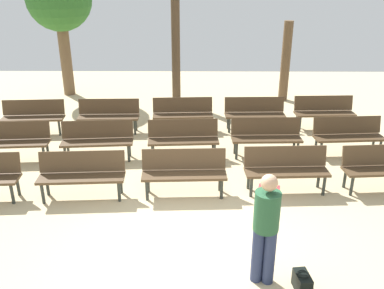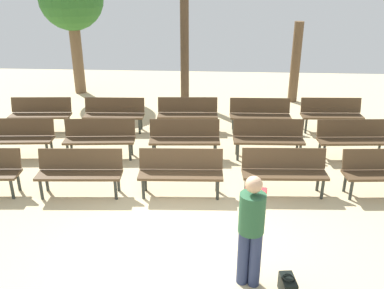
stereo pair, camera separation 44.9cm
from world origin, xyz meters
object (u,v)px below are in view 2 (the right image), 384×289
(bench_r1_c3, at_px, (268,136))
(visitor_with_backpack, at_px, (252,224))
(bench_r0_c3, at_px, (284,169))
(bench_r2_c4, at_px, (331,113))
(bench_r2_c1, at_px, (114,112))
(bench_r2_c0, at_px, (41,112))
(tree_0, at_px, (296,63))
(bench_r2_c2, at_px, (188,112))
(tree_2, at_px, (185,51))
(bench_r0_c2, at_px, (181,170))
(bench_r1_c1, at_px, (100,136))
(bench_r2_c3, at_px, (260,113))
(bench_r1_c4, at_px, (353,137))
(bench_r0_c1, at_px, (80,170))
(tree_1, at_px, (71,0))
(bench_r1_c2, at_px, (185,137))
(bench_r1_c0, at_px, (18,136))
(handbag, at_px, (288,286))

(bench_r1_c3, xyz_separation_m, visitor_with_backpack, (-0.69, -4.26, 0.43))
(bench_r0_c3, height_order, bench_r2_c4, same)
(bench_r2_c1, xyz_separation_m, visitor_with_backpack, (3.24, -5.74, 0.43))
(bench_r2_c0, bearing_deg, tree_0, 19.42)
(bench_r2_c2, distance_m, tree_2, 2.93)
(bench_r0_c2, xyz_separation_m, bench_r1_c1, (-2.01, 1.60, 0.00))
(bench_r2_c3, bearing_deg, bench_r1_c4, -40.97)
(bench_r0_c1, distance_m, bench_r2_c0, 3.98)
(bench_r2_c1, distance_m, bench_r2_c2, 1.97)
(bench_r2_c2, height_order, visitor_with_backpack, visitor_with_backpack)
(tree_1, bearing_deg, bench_r0_c1, -72.07)
(bench_r1_c1, height_order, tree_1, tree_1)
(bench_r1_c1, bearing_deg, bench_r0_c2, -43.68)
(tree_1, bearing_deg, bench_r2_c0, -87.64)
(bench_r1_c3, bearing_deg, bench_r2_c2, 138.53)
(bench_r1_c2, bearing_deg, bench_r2_c3, 40.66)
(bench_r2_c0, relative_size, tree_0, 0.64)
(bench_r0_c2, bearing_deg, visitor_with_backpack, -67.00)
(bench_r2_c4, bearing_deg, tree_1, 154.74)
(tree_1, bearing_deg, bench_r1_c3, -40.36)
(bench_r1_c4, bearing_deg, bench_r2_c1, 162.13)
(bench_r0_c3, height_order, bench_r1_c0, same)
(tree_1, bearing_deg, tree_0, -4.70)
(bench_r0_c1, height_order, bench_r2_c2, same)
(bench_r1_c1, height_order, tree_2, tree_2)
(bench_r1_c0, xyz_separation_m, tree_2, (3.47, 4.65, 1.16))
(bench_r1_c1, relative_size, bench_r1_c3, 1.01)
(bench_r1_c0, bearing_deg, bench_r2_c2, 22.95)
(tree_0, bearing_deg, bench_r1_c3, -105.86)
(bench_r1_c3, height_order, bench_r1_c4, same)
(bench_r1_c1, distance_m, bench_r2_c2, 2.66)
(bench_r1_c3, bearing_deg, bench_r2_c4, 42.79)
(bench_r2_c1, bearing_deg, bench_r2_c4, 1.49)
(bench_r0_c2, distance_m, bench_r0_c3, 1.97)
(bench_r2_c1, height_order, bench_r2_c3, same)
(bench_r2_c1, distance_m, tree_0, 6.11)
(bench_r0_c3, height_order, tree_1, tree_1)
(bench_r0_c1, xyz_separation_m, tree_2, (1.50, 6.29, 1.16))
(bench_r0_c3, bearing_deg, bench_r1_c3, 91.35)
(bench_r2_c2, relative_size, handbag, 4.79)
(bench_r1_c0, distance_m, tree_0, 8.60)
(bench_r0_c1, relative_size, tree_1, 0.38)
(bench_r2_c3, distance_m, visitor_with_backpack, 6.00)
(bench_r0_c2, distance_m, bench_r1_c2, 1.70)
(bench_r1_c2, distance_m, handbag, 4.68)
(bench_r2_c2, bearing_deg, visitor_with_backpack, -81.18)
(bench_r0_c2, xyz_separation_m, handbag, (1.66, -2.63, -0.37))
(handbag, bearing_deg, tree_1, 121.39)
(bench_r0_c1, relative_size, bench_r2_c1, 1.01)
(bench_r0_c2, height_order, bench_r2_c1, same)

